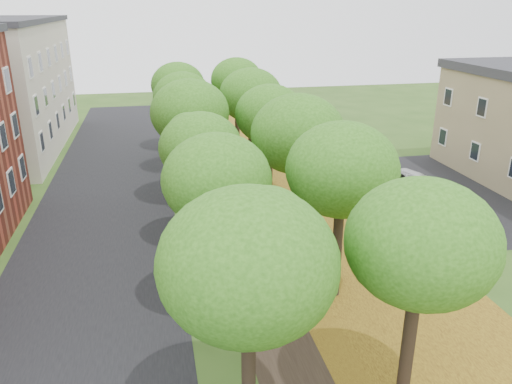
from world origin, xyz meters
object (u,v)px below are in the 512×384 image
car_white (396,178)px  car_silver (444,210)px  car_red (451,215)px  car_grey (413,191)px

car_white → car_silver: bearing=169.2°
car_silver → car_red: 0.69m
car_silver → car_white: (0.00, 5.73, -0.06)m
car_grey → car_white: 2.36m
car_red → car_grey: 4.06m
car_silver → car_grey: (0.00, 3.37, -0.07)m
car_silver → car_red: size_ratio=0.99×
car_silver → car_red: car_silver is taller
car_red → car_white: 6.42m
car_grey → car_white: (0.00, 2.36, 0.01)m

